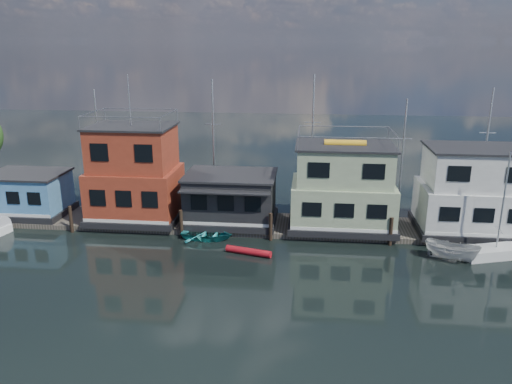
# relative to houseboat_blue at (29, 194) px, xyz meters

# --- Properties ---
(ground) EXTENTS (160.00, 160.00, 0.00)m
(ground) POSITION_rel_houseboat_blue_xyz_m (18.00, -12.00, -2.21)
(ground) COLOR black
(ground) RESTS_ON ground
(dock) EXTENTS (48.00, 5.00, 0.40)m
(dock) POSITION_rel_houseboat_blue_xyz_m (18.00, 0.00, -2.01)
(dock) COLOR #595147
(dock) RESTS_ON ground
(houseboat_blue) EXTENTS (6.40, 4.90, 3.66)m
(houseboat_blue) POSITION_rel_houseboat_blue_xyz_m (0.00, 0.00, 0.00)
(houseboat_blue) COLOR black
(houseboat_blue) RESTS_ON dock
(houseboat_red) EXTENTS (7.40, 5.90, 11.86)m
(houseboat_red) POSITION_rel_houseboat_blue_xyz_m (9.50, 0.00, 1.90)
(houseboat_red) COLOR black
(houseboat_red) RESTS_ON dock
(houseboat_dark) EXTENTS (7.40, 6.10, 4.06)m
(houseboat_dark) POSITION_rel_houseboat_blue_xyz_m (17.50, -0.02, 0.21)
(houseboat_dark) COLOR black
(houseboat_dark) RESTS_ON dock
(houseboat_green) EXTENTS (8.40, 5.90, 7.03)m
(houseboat_green) POSITION_rel_houseboat_blue_xyz_m (26.50, 0.00, 1.34)
(houseboat_green) COLOR black
(houseboat_green) RESTS_ON dock
(houseboat_white) EXTENTS (8.40, 5.90, 6.66)m
(houseboat_white) POSITION_rel_houseboat_blue_xyz_m (36.50, 0.00, 1.33)
(houseboat_white) COLOR black
(houseboat_white) RESTS_ON dock
(pilings) EXTENTS (42.28, 0.28, 2.20)m
(pilings) POSITION_rel_houseboat_blue_xyz_m (17.67, -2.80, -1.11)
(pilings) COLOR #2D2116
(pilings) RESTS_ON ground
(background_masts) EXTENTS (36.40, 0.16, 12.00)m
(background_masts) POSITION_rel_houseboat_blue_xyz_m (22.76, 6.00, 3.35)
(background_masts) COLOR silver
(background_masts) RESTS_ON ground
(red_kayak) EXTENTS (3.42, 1.34, 0.50)m
(red_kayak) POSITION_rel_houseboat_blue_xyz_m (19.64, -5.67, -1.96)
(red_kayak) COLOR #A8111B
(red_kayak) RESTS_ON ground
(day_sailer) EXTENTS (5.08, 2.99, 7.60)m
(day_sailer) POSITION_rel_houseboat_blue_xyz_m (37.15, -4.16, -1.77)
(day_sailer) COLOR silver
(day_sailer) RESTS_ON ground
(dinghy_teal) EXTENTS (4.20, 3.15, 0.83)m
(dinghy_teal) POSITION_rel_houseboat_blue_xyz_m (16.09, -3.07, -1.79)
(dinghy_teal) COLOR teal
(dinghy_teal) RESTS_ON ground
(motorboat) EXTENTS (3.96, 2.84, 1.44)m
(motorboat) POSITION_rel_houseboat_blue_xyz_m (33.85, -5.15, -1.49)
(motorboat) COLOR silver
(motorboat) RESTS_ON ground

